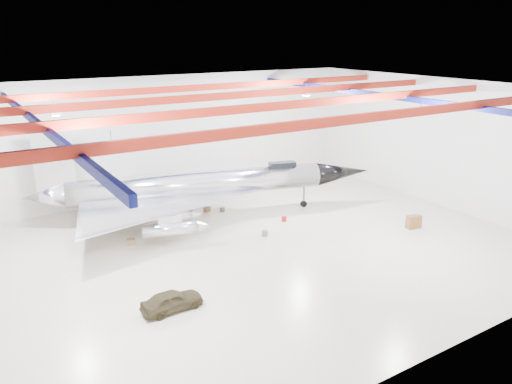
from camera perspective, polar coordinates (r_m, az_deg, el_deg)
floor at (r=35.00m, az=-1.76°, el=-6.83°), size 40.00×40.00×0.00m
wall_back at (r=46.32m, az=-11.34°, el=6.11°), size 40.00×0.00×40.00m
wall_right at (r=46.23m, az=20.15°, el=5.35°), size 0.00×30.00×30.00m
ceiling at (r=32.04m, az=-1.95°, el=11.38°), size 40.00×40.00×0.00m
ceiling_structure at (r=32.13m, az=-1.94°, el=10.18°), size 39.50×29.50×1.08m
jet_aircraft at (r=40.76m, az=-6.61°, el=0.50°), size 28.04×20.17×7.81m
jeep at (r=28.24m, az=-9.58°, el=-12.14°), size 3.45×1.45×1.16m
desk at (r=40.77m, az=17.57°, el=-3.26°), size 1.24×0.80×1.05m
crate_ply at (r=37.21m, az=-14.08°, el=-5.51°), size 0.66×0.59×0.40m
toolbox_red at (r=42.12m, az=-9.68°, el=-2.54°), size 0.49×0.43×0.29m
engine_drum at (r=37.50m, az=1.00°, el=-4.75°), size 0.60×0.60×0.41m
parts_bin at (r=42.81m, az=-5.63°, el=-1.98°), size 0.63×0.58×0.36m
crate_small at (r=40.05m, az=-17.36°, el=-4.19°), size 0.45×0.37×0.29m
tool_chest at (r=40.48m, az=3.24°, el=-3.09°), size 0.46×0.46×0.37m
oil_barrel at (r=38.83m, az=-8.75°, el=-4.14°), size 0.65×0.52×0.44m
spares_box at (r=42.67m, az=-3.87°, el=-1.98°), size 0.44×0.44×0.39m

